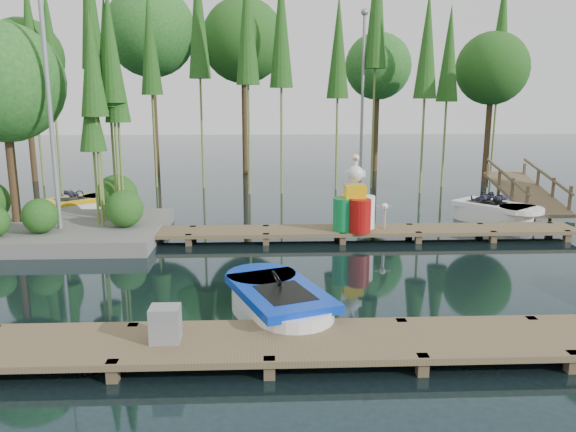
{
  "coord_description": "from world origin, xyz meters",
  "views": [
    {
      "loc": [
        -0.05,
        -12.3,
        3.85
      ],
      "look_at": [
        0.5,
        0.5,
        1.1
      ],
      "focal_mm": 35.0,
      "sensor_mm": 36.0,
      "label": 1
    }
  ],
  "objects_px": {
    "boat_blue": "(279,305)",
    "drum_cluster": "(356,208)",
    "boat_yellow_far": "(78,206)",
    "yellow_barrel": "(352,212)",
    "utility_cabinet": "(165,324)",
    "island": "(32,121)"
  },
  "relations": [
    {
      "from": "boat_blue",
      "to": "drum_cluster",
      "type": "xyz_separation_m",
      "value": [
        2.21,
        5.43,
        0.62
      ]
    },
    {
      "from": "boat_blue",
      "to": "boat_yellow_far",
      "type": "bearing_deg",
      "value": 104.01
    },
    {
      "from": "boat_yellow_far",
      "to": "yellow_barrel",
      "type": "relative_size",
      "value": 2.79
    },
    {
      "from": "boat_blue",
      "to": "drum_cluster",
      "type": "relative_size",
      "value": 1.54
    },
    {
      "from": "boat_blue",
      "to": "utility_cabinet",
      "type": "height_order",
      "value": "boat_blue"
    },
    {
      "from": "utility_cabinet",
      "to": "yellow_barrel",
      "type": "distance_m",
      "value": 7.99
    },
    {
      "from": "boat_yellow_far",
      "to": "drum_cluster",
      "type": "xyz_separation_m",
      "value": [
        8.67,
        -3.98,
        0.64
      ]
    },
    {
      "from": "utility_cabinet",
      "to": "island",
      "type": "bearing_deg",
      "value": 121.51
    },
    {
      "from": "utility_cabinet",
      "to": "drum_cluster",
      "type": "height_order",
      "value": "drum_cluster"
    },
    {
      "from": "boat_blue",
      "to": "yellow_barrel",
      "type": "xyz_separation_m",
      "value": [
        2.14,
        5.59,
        0.49
      ]
    },
    {
      "from": "boat_blue",
      "to": "drum_cluster",
      "type": "height_order",
      "value": "drum_cluster"
    },
    {
      "from": "yellow_barrel",
      "to": "island",
      "type": "bearing_deg",
      "value": 174.76
    },
    {
      "from": "boat_blue",
      "to": "utility_cabinet",
      "type": "bearing_deg",
      "value": -160.85
    },
    {
      "from": "yellow_barrel",
      "to": "drum_cluster",
      "type": "bearing_deg",
      "value": -65.16
    },
    {
      "from": "utility_cabinet",
      "to": "drum_cluster",
      "type": "distance_m",
      "value": 7.9
    },
    {
      "from": "island",
      "to": "drum_cluster",
      "type": "bearing_deg",
      "value": -6.2
    },
    {
      "from": "boat_blue",
      "to": "utility_cabinet",
      "type": "relative_size",
      "value": 5.91
    },
    {
      "from": "island",
      "to": "yellow_barrel",
      "type": "relative_size",
      "value": 7.16
    },
    {
      "from": "utility_cabinet",
      "to": "drum_cluster",
      "type": "bearing_deg",
      "value": 60.2
    },
    {
      "from": "island",
      "to": "utility_cabinet",
      "type": "relative_size",
      "value": 12.66
    },
    {
      "from": "boat_yellow_far",
      "to": "drum_cluster",
      "type": "distance_m",
      "value": 9.56
    },
    {
      "from": "drum_cluster",
      "to": "boat_yellow_far",
      "type": "bearing_deg",
      "value": 155.33
    }
  ]
}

